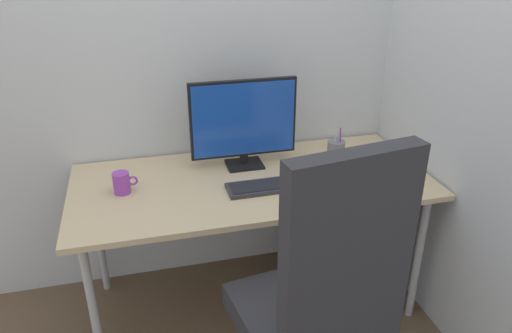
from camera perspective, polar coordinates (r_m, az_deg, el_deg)
name	(u,v)px	position (r m, az deg, el deg)	size (l,w,h in m)	color
ground_plane	(252,300)	(2.68, -0.42, -15.32)	(8.00, 8.00, 0.00)	brown
wall_back	(231,15)	(2.44, -2.91, 17.22)	(2.93, 0.04, 2.80)	silver
wall_side_right	(463,28)	(2.26, 23.02, 14.62)	(0.04, 2.02, 2.80)	silver
desk	(252,189)	(2.30, -0.47, -2.63)	(1.65, 0.75, 0.72)	#D1B78C
office_chair	(320,300)	(1.76, 7.53, -15.18)	(0.61, 0.61, 1.23)	black
filing_cabinet	(340,235)	(2.70, 9.77, -7.88)	(0.45, 0.53, 0.56)	slate
monitor	(244,121)	(2.33, -1.44, 5.30)	(0.51, 0.14, 0.43)	black
keyboard	(270,186)	(2.19, 1.59, -2.28)	(0.39, 0.14, 0.02)	#333338
mouse	(339,173)	(2.33, 9.70, -0.73)	(0.05, 0.09, 0.03)	black
pen_holder	(336,150)	(2.49, 9.31, 1.91)	(0.09, 0.09, 0.18)	slate
notebook	(386,179)	(2.32, 14.88, -1.45)	(0.13, 0.19, 0.03)	#334C8C
coffee_mug	(122,183)	(2.22, -15.38, -1.85)	(0.11, 0.07, 0.10)	purple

